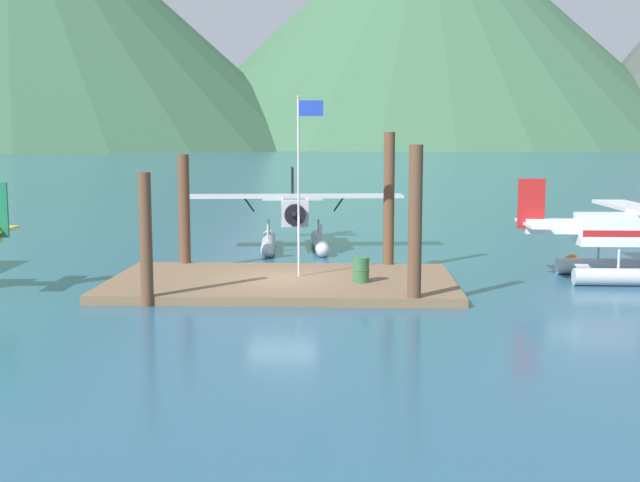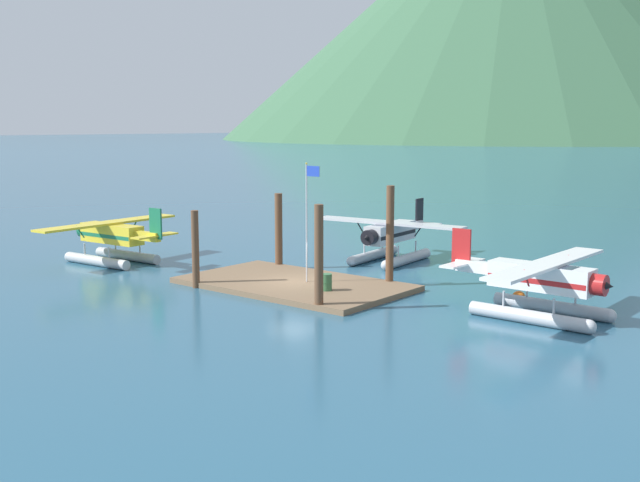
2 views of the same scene
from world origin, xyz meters
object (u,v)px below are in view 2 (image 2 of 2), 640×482
(fuel_drum, at_px, (326,282))
(seaplane_silver_bow_centre, at_px, (390,238))
(flagpole, at_px, (308,209))
(seaplane_white_stbd_fwd, at_px, (541,285))
(mooring_buoy, at_px, (519,298))
(seaplane_yellow_port_aft, at_px, (112,239))

(fuel_drum, relative_size, seaplane_silver_bow_centre, 0.08)
(flagpole, xyz_separation_m, seaplane_silver_bow_centre, (-0.98, 9.47, -2.77))
(seaplane_silver_bow_centre, bearing_deg, seaplane_white_stbd_fwd, -30.24)
(seaplane_white_stbd_fwd, distance_m, seaplane_silver_bow_centre, 15.94)
(seaplane_silver_bow_centre, bearing_deg, fuel_drum, -73.48)
(fuel_drum, xyz_separation_m, mooring_buoy, (8.63, 4.62, -0.40))
(seaplane_white_stbd_fwd, bearing_deg, mooring_buoy, 134.09)
(seaplane_white_stbd_fwd, bearing_deg, seaplane_yellow_port_aft, -172.33)
(seaplane_yellow_port_aft, relative_size, seaplane_silver_bow_centre, 1.00)
(flagpole, bearing_deg, seaplane_white_stbd_fwd, 6.43)
(flagpole, distance_m, seaplane_silver_bow_centre, 9.91)
(mooring_buoy, bearing_deg, flagpole, -161.95)
(mooring_buoy, relative_size, seaplane_yellow_port_aft, 0.06)
(mooring_buoy, xyz_separation_m, seaplane_yellow_port_aft, (-25.49, -5.77, 1.24))
(flagpole, relative_size, fuel_drum, 7.46)
(flagpole, bearing_deg, seaplane_silver_bow_centre, 95.90)
(seaplane_yellow_port_aft, distance_m, seaplane_white_stbd_fwd, 27.74)
(mooring_buoy, height_order, seaplane_white_stbd_fwd, seaplane_white_stbd_fwd)
(flagpole, height_order, seaplane_silver_bow_centre, flagpole)
(seaplane_silver_bow_centre, bearing_deg, mooring_buoy, -26.85)
(fuel_drum, bearing_deg, seaplane_white_stbd_fwd, 13.44)
(flagpole, relative_size, seaplane_white_stbd_fwd, 0.63)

